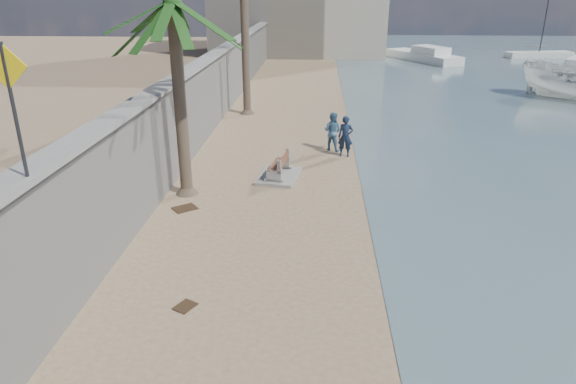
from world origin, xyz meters
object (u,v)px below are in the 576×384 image
object	(u,v)px
person_a	(346,134)
sailboat_west	(539,54)
bench_far	(278,168)
yacht_far	(423,57)
person_b	(333,129)
palm_mid	(172,5)

from	to	relation	value
person_a	sailboat_west	distance (m)	40.89
bench_far	person_a	world-z (taller)	person_a
bench_far	yacht_far	distance (m)	36.25
bench_far	person_b	size ratio (longest dim) A/B	1.19
yacht_far	sailboat_west	xyz separation A→B (m)	(12.54, 3.28, -0.03)
person_a	yacht_far	world-z (taller)	person_a
person_b	person_a	bearing A→B (deg)	147.67
person_b	sailboat_west	world-z (taller)	sailboat_west
palm_mid	sailboat_west	distance (m)	48.37
palm_mid	person_a	bearing A→B (deg)	38.97
person_b	yacht_far	xyz separation A→B (m)	(9.60, 30.55, -0.61)
palm_mid	person_b	distance (m)	9.36
person_a	yacht_far	xyz separation A→B (m)	(9.06, 31.43, -0.66)
yacht_far	bench_far	bearing A→B (deg)	132.84
bench_far	person_b	distance (m)	4.35
sailboat_west	person_a	bearing A→B (deg)	-121.89
sailboat_west	bench_far	bearing A→B (deg)	-122.87
person_b	yacht_far	world-z (taller)	person_b
person_a	sailboat_west	world-z (taller)	sailboat_west
bench_far	palm_mid	size ratio (longest dim) A/B	0.31
person_b	palm_mid	bearing A→B (deg)	73.13
bench_far	yacht_far	size ratio (longest dim) A/B	0.25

